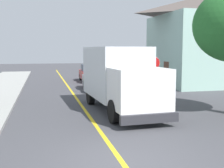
{
  "coord_description": "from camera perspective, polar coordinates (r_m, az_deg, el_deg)",
  "views": [
    {
      "loc": [
        -2.06,
        -7.47,
        3.06
      ],
      "look_at": [
        1.23,
        6.41,
        1.4
      ],
      "focal_mm": 47.32,
      "sensor_mm": 36.0,
      "label": 1
    }
  ],
  "objects": [
    {
      "name": "ground_plane",
      "position": [
        8.33,
        1.99,
        -14.91
      ],
      "size": [
        120.0,
        120.0,
        0.0
      ],
      "primitive_type": "plane",
      "color": "#424247"
    },
    {
      "name": "centre_line_yellow",
      "position": [
        17.86,
        -6.52,
        -3.26
      ],
      "size": [
        0.16,
        56.0,
        0.01
      ],
      "primitive_type": "cube",
      "color": "gold",
      "rests_on": "ground"
    },
    {
      "name": "box_truck",
      "position": [
        14.88,
        1.37,
        1.64
      ],
      "size": [
        2.8,
        7.3,
        3.2
      ],
      "color": "silver",
      "rests_on": "ground"
    },
    {
      "name": "parked_car_near",
      "position": [
        22.54,
        -2.92,
        0.85
      ],
      "size": [
        1.9,
        4.44,
        1.67
      ],
      "color": "#B7B7BC",
      "rests_on": "ground"
    },
    {
      "name": "parked_car_mid",
      "position": [
        28.8,
        -4.28,
        2.1
      ],
      "size": [
        1.95,
        4.46,
        1.67
      ],
      "color": "maroon",
      "rests_on": "ground"
    },
    {
      "name": "parked_van_across",
      "position": [
        20.83,
        7.16,
        0.33
      ],
      "size": [
        1.93,
        4.45,
        1.67
      ],
      "color": "#B7B7BC",
      "rests_on": "ground"
    },
    {
      "name": "stop_sign",
      "position": [
        18.52,
        8.08,
        2.84
      ],
      "size": [
        0.8,
        0.1,
        2.65
      ],
      "color": "gray",
      "rests_on": "ground"
    },
    {
      "name": "house_across_street",
      "position": [
        27.42,
        18.48,
        8.45
      ],
      "size": [
        9.96,
        8.32,
        7.89
      ],
      "color": "#9EC6B7",
      "rests_on": "ground"
    }
  ]
}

